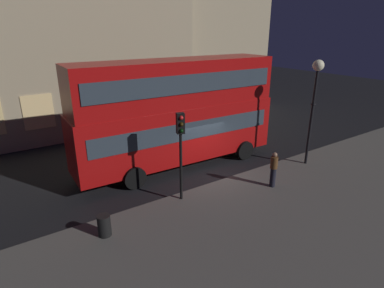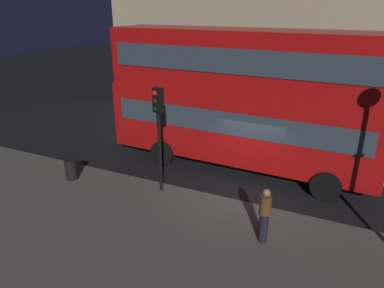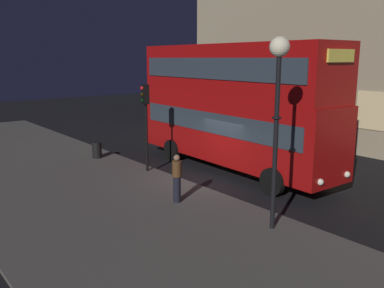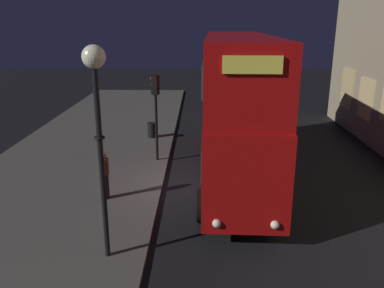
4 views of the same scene
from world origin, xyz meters
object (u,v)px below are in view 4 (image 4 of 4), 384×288
object	(u,v)px
traffic_light_near_kerb	(155,100)
litter_bin	(152,130)
double_decker_bus	(237,102)
street_lamp	(97,99)
pedestrian	(105,175)

from	to	relation	value
traffic_light_near_kerb	litter_bin	size ratio (longest dim) A/B	4.79
double_decker_bus	traffic_light_near_kerb	distance (m)	3.90
traffic_light_near_kerb	litter_bin	xyz separation A→B (m)	(-3.67, -0.65, -2.38)
traffic_light_near_kerb	double_decker_bus	bearing A→B (deg)	77.68
double_decker_bus	street_lamp	bearing A→B (deg)	-31.86
traffic_light_near_kerb	litter_bin	distance (m)	4.43
double_decker_bus	pedestrian	xyz separation A→B (m)	(2.28, -4.80, -2.17)
double_decker_bus	traffic_light_near_kerb	bearing A→B (deg)	-117.38
double_decker_bus	pedestrian	size ratio (longest dim) A/B	6.52
traffic_light_near_kerb	litter_bin	bearing A→B (deg)	-153.06
pedestrian	litter_bin	distance (m)	7.90
traffic_light_near_kerb	pedestrian	bearing A→B (deg)	-1.69
double_decker_bus	street_lamp	size ratio (longest dim) A/B	2.01
street_lamp	litter_bin	bearing A→B (deg)	-179.41
pedestrian	double_decker_bus	bearing A→B (deg)	148.46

